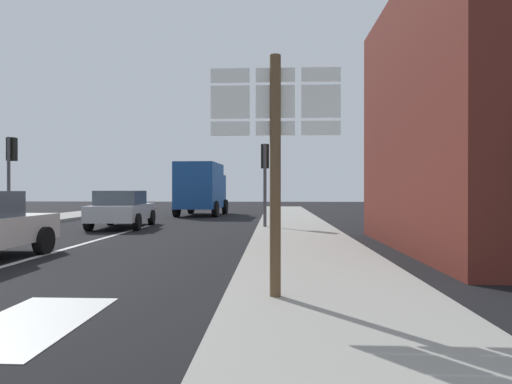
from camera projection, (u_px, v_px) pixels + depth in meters
ground_plane at (133, 230)px, 15.84m from camera, size 80.00×80.00×0.00m
sidewalk_right at (299, 235)px, 13.58m from camera, size 2.84×44.00×0.14m
lane_centre_stripe at (85, 243)px, 11.84m from camera, size 0.16×12.00×0.01m
lane_turn_arrow at (29, 323)px, 4.74m from camera, size 1.20×2.20×0.01m
sedan_far at (122, 209)px, 16.95m from camera, size 2.26×4.34×1.47m
delivery_truck at (202, 188)px, 25.20m from camera, size 2.66×5.09×3.05m
route_sign_post at (275, 150)px, 5.42m from camera, size 1.66×0.14×3.20m
traffic_light_near_left at (11, 161)px, 16.48m from camera, size 0.30×0.49×3.53m
traffic_light_near_right at (265, 167)px, 15.93m from camera, size 0.30×0.49×3.21m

